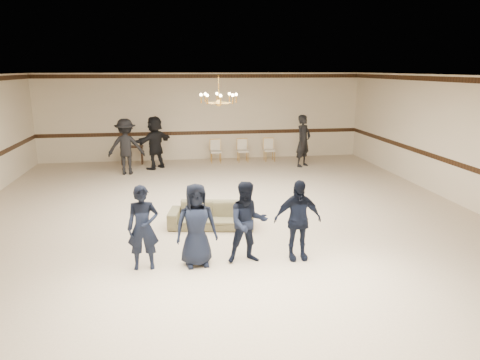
# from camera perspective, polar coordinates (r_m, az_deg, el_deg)

# --- Properties ---
(room) EXTENTS (12.01, 14.01, 3.21)m
(room) POSITION_cam_1_polar(r_m,az_deg,el_deg) (9.98, -2.07, 3.90)
(room) COLOR beige
(room) RESTS_ON ground
(chair_rail) EXTENTS (12.00, 0.02, 0.14)m
(chair_rail) POSITION_cam_1_polar(r_m,az_deg,el_deg) (16.95, -4.75, 6.02)
(chair_rail) COLOR #301C0E
(chair_rail) RESTS_ON wall_back
(crown_molding) EXTENTS (12.00, 0.02, 0.14)m
(crown_molding) POSITION_cam_1_polar(r_m,az_deg,el_deg) (16.79, -4.90, 13.06)
(crown_molding) COLOR #301C0E
(crown_molding) RESTS_ON wall_back
(chandelier) EXTENTS (0.94, 0.94, 0.89)m
(chandelier) POSITION_cam_1_polar(r_m,az_deg,el_deg) (10.83, -2.74, 11.49)
(chandelier) COLOR #C08E3D
(chandelier) RESTS_ON ceiling
(boy_a) EXTENTS (0.54, 0.35, 1.47)m
(boy_a) POSITION_cam_1_polar(r_m,az_deg,el_deg) (7.79, -12.26, -5.98)
(boy_a) COLOR black
(boy_a) RESTS_ON floor
(boy_b) EXTENTS (0.77, 0.55, 1.47)m
(boy_b) POSITION_cam_1_polar(r_m,az_deg,el_deg) (7.77, -5.60, -5.75)
(boy_b) COLOR black
(boy_b) RESTS_ON floor
(boy_c) EXTENTS (0.74, 0.59, 1.47)m
(boy_c) POSITION_cam_1_polar(r_m,az_deg,el_deg) (7.86, 0.99, -5.44)
(boy_c) COLOR black
(boy_c) RESTS_ON floor
(boy_d) EXTENTS (0.86, 0.36, 1.47)m
(boy_d) POSITION_cam_1_polar(r_m,az_deg,el_deg) (8.06, 7.34, -5.08)
(boy_d) COLOR black
(boy_d) RESTS_ON floor
(settee) EXTENTS (1.92, 1.03, 0.53)m
(settee) POSITION_cam_1_polar(r_m,az_deg,el_deg) (9.73, -3.66, -4.50)
(settee) COLOR #6D6849
(settee) RESTS_ON floor
(adult_left) EXTENTS (1.18, 0.69, 1.80)m
(adult_left) POSITION_cam_1_polar(r_m,az_deg,el_deg) (14.91, -14.33, 4.14)
(adult_left) COLOR black
(adult_left) RESTS_ON floor
(adult_mid) EXTENTS (1.55, 1.57, 1.80)m
(adult_mid) POSITION_cam_1_polar(r_m,az_deg,el_deg) (15.53, -10.77, 4.71)
(adult_mid) COLOR black
(adult_mid) RESTS_ON floor
(adult_right) EXTENTS (0.78, 0.75, 1.80)m
(adult_right) POSITION_cam_1_polar(r_m,az_deg,el_deg) (15.78, 8.08, 4.96)
(adult_right) COLOR black
(adult_right) RESTS_ON floor
(banquet_chair_left) EXTENTS (0.42, 0.42, 0.83)m
(banquet_chair_left) POSITION_cam_1_polar(r_m,az_deg,el_deg) (16.34, -3.11, 3.66)
(banquet_chair_left) COLOR beige
(banquet_chair_left) RESTS_ON floor
(banquet_chair_mid) EXTENTS (0.41, 0.41, 0.83)m
(banquet_chair_mid) POSITION_cam_1_polar(r_m,az_deg,el_deg) (16.46, 0.36, 3.76)
(banquet_chair_mid) COLOR beige
(banquet_chair_mid) RESTS_ON floor
(banquet_chair_right) EXTENTS (0.44, 0.44, 0.83)m
(banquet_chair_right) POSITION_cam_1_polar(r_m,az_deg,el_deg) (16.64, 3.77, 3.84)
(banquet_chair_right) COLOR beige
(banquet_chair_right) RESTS_ON floor
(console_table) EXTENTS (0.81, 0.40, 0.66)m
(console_table) POSITION_cam_1_polar(r_m,az_deg,el_deg) (16.55, -13.59, 3.12)
(console_table) COLOR #331E11
(console_table) RESTS_ON floor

